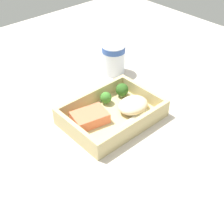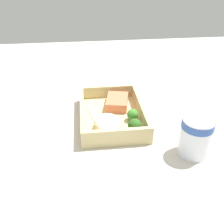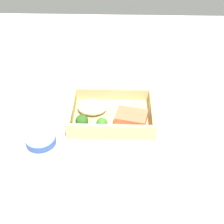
% 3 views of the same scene
% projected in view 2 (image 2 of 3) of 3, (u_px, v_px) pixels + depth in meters
% --- Properties ---
extents(ground_plane, '(1.60, 1.60, 0.02)m').
position_uv_depth(ground_plane, '(112.00, 122.00, 0.80)').
color(ground_plane, beige).
extents(takeout_tray, '(0.26, 0.19, 0.01)m').
position_uv_depth(takeout_tray, '(112.00, 118.00, 0.80)').
color(takeout_tray, tan).
rests_on(takeout_tray, ground_plane).
extents(tray_rim, '(0.26, 0.19, 0.04)m').
position_uv_depth(tray_rim, '(112.00, 111.00, 0.78)').
color(tray_rim, tan).
rests_on(tray_rim, takeout_tray).
extents(salmon_fillet, '(0.10, 0.08, 0.03)m').
position_uv_depth(salmon_fillet, '(117.00, 102.00, 0.84)').
color(salmon_fillet, '#E4724D').
rests_on(salmon_fillet, takeout_tray).
extents(mashed_potatoes, '(0.09, 0.07, 0.04)m').
position_uv_depth(mashed_potatoes, '(108.00, 123.00, 0.73)').
color(mashed_potatoes, beige).
rests_on(mashed_potatoes, takeout_tray).
extents(broccoli_floret_1, '(0.03, 0.03, 0.04)m').
position_uv_depth(broccoli_floret_1, '(133.00, 115.00, 0.76)').
color(broccoli_floret_1, '#7B9C5A').
rests_on(broccoli_floret_1, takeout_tray).
extents(broccoli_floret_2, '(0.04, 0.04, 0.04)m').
position_uv_depth(broccoli_floret_2, '(135.00, 126.00, 0.71)').
color(broccoli_floret_2, '#83AF66').
rests_on(broccoli_floret_2, takeout_tray).
extents(fork, '(0.16, 0.05, 0.00)m').
position_uv_depth(fork, '(96.00, 121.00, 0.77)').
color(fork, white).
rests_on(fork, takeout_tray).
extents(paper_cup, '(0.08, 0.08, 0.10)m').
position_uv_depth(paper_cup, '(196.00, 135.00, 0.64)').
color(paper_cup, white).
rests_on(paper_cup, ground_plane).
extents(receipt_slip, '(0.08, 0.16, 0.00)m').
position_uv_depth(receipt_slip, '(101.00, 174.00, 0.60)').
color(receipt_slip, white).
rests_on(receipt_slip, ground_plane).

